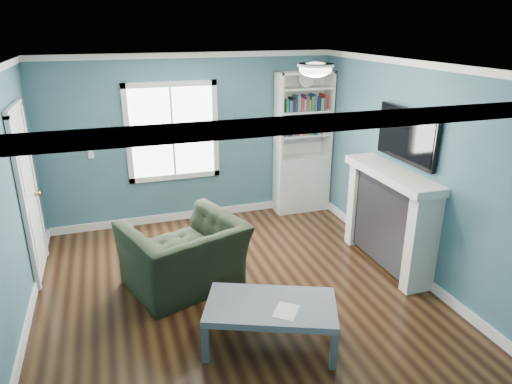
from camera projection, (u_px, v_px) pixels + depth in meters
name	position (u px, v px, depth m)	size (l,w,h in m)	color
floor	(238.00, 299.00, 5.27)	(5.00, 5.00, 0.00)	black
room_walls	(236.00, 168.00, 4.72)	(5.00, 5.00, 5.00)	#365B69
trim	(237.00, 199.00, 4.84)	(4.50, 5.00, 2.60)	white
window	(173.00, 132.00, 6.90)	(1.40, 0.06, 1.50)	white
bookshelf	(302.00, 157.00, 7.52)	(0.90, 0.35, 2.31)	silver
fireplace	(389.00, 219.00, 5.84)	(0.44, 1.58, 1.30)	black
tv	(407.00, 135.00, 5.49)	(0.06, 1.10, 0.65)	black
door	(28.00, 193.00, 5.50)	(0.12, 0.98, 2.17)	silver
ceiling_fixture	(315.00, 69.00, 4.74)	(0.38, 0.38, 0.15)	white
light_switch	(91.00, 154.00, 6.63)	(0.08, 0.01, 0.12)	white
recliner	(184.00, 245.00, 5.34)	(1.28, 0.83, 1.11)	black
coffee_table	(271.00, 309.00, 4.41)	(1.42, 1.11, 0.45)	#474E55
paper_sheet	(286.00, 311.00, 4.27)	(0.21, 0.26, 0.00)	white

